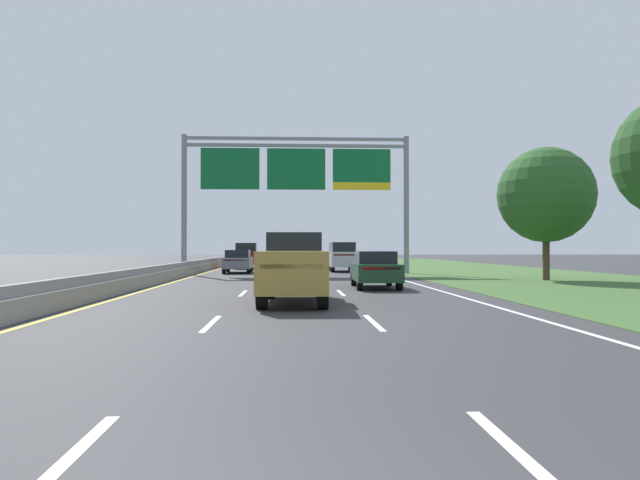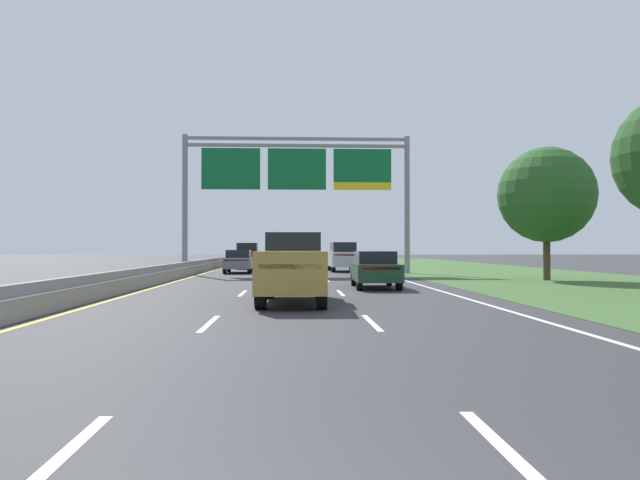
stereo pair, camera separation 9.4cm
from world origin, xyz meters
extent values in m
plane|color=#333335|center=(0.00, 35.00, 0.00)|extent=(220.00, 220.00, 0.00)
cube|color=white|center=(-1.85, 1.50, 0.00)|extent=(0.14, 3.00, 0.01)
cube|color=white|center=(-1.85, 10.50, 0.00)|extent=(0.14, 3.00, 0.01)
cube|color=white|center=(-1.85, 19.50, 0.00)|extent=(0.14, 3.00, 0.01)
cube|color=white|center=(-1.85, 28.50, 0.00)|extent=(0.14, 3.00, 0.01)
cube|color=white|center=(-1.85, 37.50, 0.00)|extent=(0.14, 3.00, 0.01)
cube|color=white|center=(-1.85, 46.50, 0.00)|extent=(0.14, 3.00, 0.01)
cube|color=white|center=(-1.85, 55.50, 0.00)|extent=(0.14, 3.00, 0.01)
cube|color=white|center=(-1.85, 64.50, 0.00)|extent=(0.14, 3.00, 0.01)
cube|color=white|center=(-1.85, 73.50, 0.00)|extent=(0.14, 3.00, 0.01)
cube|color=white|center=(-1.85, 82.50, 0.00)|extent=(0.14, 3.00, 0.01)
cube|color=white|center=(1.85, 1.50, 0.00)|extent=(0.14, 3.00, 0.01)
cube|color=white|center=(1.85, 10.50, 0.00)|extent=(0.14, 3.00, 0.01)
cube|color=white|center=(1.85, 19.50, 0.00)|extent=(0.14, 3.00, 0.01)
cube|color=white|center=(1.85, 28.50, 0.00)|extent=(0.14, 3.00, 0.01)
cube|color=white|center=(1.85, 37.50, 0.00)|extent=(0.14, 3.00, 0.01)
cube|color=white|center=(1.85, 46.50, 0.00)|extent=(0.14, 3.00, 0.01)
cube|color=white|center=(1.85, 55.50, 0.00)|extent=(0.14, 3.00, 0.01)
cube|color=white|center=(1.85, 64.50, 0.00)|extent=(0.14, 3.00, 0.01)
cube|color=white|center=(1.85, 73.50, 0.00)|extent=(0.14, 3.00, 0.01)
cube|color=white|center=(1.85, 82.50, 0.00)|extent=(0.14, 3.00, 0.01)
cube|color=white|center=(5.90, 35.00, 0.00)|extent=(0.16, 106.00, 0.01)
cube|color=gold|center=(-5.90, 35.00, 0.00)|extent=(0.16, 106.00, 0.01)
cube|color=#3D602D|center=(13.95, 35.00, 0.01)|extent=(14.00, 110.00, 0.02)
cube|color=gray|center=(-6.60, 35.00, 0.28)|extent=(0.60, 110.00, 0.55)
cube|color=gray|center=(-6.60, 35.00, 0.70)|extent=(0.25, 110.00, 0.30)
cylinder|color=gray|center=(-7.05, 36.45, 4.58)|extent=(0.36, 0.36, 9.16)
cylinder|color=gray|center=(7.65, 36.45, 4.58)|extent=(0.36, 0.36, 9.16)
cube|color=gray|center=(0.30, 36.45, 8.94)|extent=(14.70, 0.24, 0.20)
cube|color=gray|center=(0.30, 36.45, 8.49)|extent=(14.70, 0.24, 0.20)
cube|color=#0C602D|center=(-4.03, 36.27, 6.91)|extent=(3.83, 0.12, 2.71)
cube|color=#0C602D|center=(0.30, 36.27, 6.91)|extent=(3.83, 0.12, 2.71)
cube|color=#0C602D|center=(4.63, 36.27, 7.16)|extent=(3.83, 0.12, 2.21)
cube|color=yellow|center=(4.63, 36.27, 5.80)|extent=(3.83, 0.12, 0.50)
cube|color=#A38438|center=(0.05, 15.41, 0.92)|extent=(2.16, 5.46, 1.00)
cube|color=black|center=(0.07, 16.26, 1.81)|extent=(1.77, 1.95, 0.78)
cube|color=#B21414|center=(-0.03, 12.75, 1.22)|extent=(1.68, 0.13, 0.12)
cube|color=#A38438|center=(0.00, 13.68, 1.52)|extent=(2.06, 2.00, 0.20)
cylinder|color=black|center=(-0.75, 17.27, 0.42)|extent=(0.32, 0.85, 0.84)
cylinder|color=black|center=(0.95, 17.22, 0.42)|extent=(0.32, 0.85, 0.84)
cylinder|color=black|center=(-0.85, 13.60, 0.42)|extent=(0.32, 0.85, 0.84)
cylinder|color=black|center=(0.84, 13.55, 0.42)|extent=(0.32, 0.85, 0.84)
cube|color=maroon|center=(-3.72, 46.78, 0.91)|extent=(2.01, 4.75, 1.05)
cube|color=black|center=(-3.72, 46.63, 1.77)|extent=(1.71, 3.04, 0.68)
cube|color=#B21414|center=(-3.66, 44.48, 1.22)|extent=(1.60, 0.12, 0.12)
cylinder|color=black|center=(-4.58, 48.36, 0.38)|extent=(0.28, 0.77, 0.76)
cylinder|color=black|center=(-2.94, 48.40, 0.38)|extent=(0.28, 0.77, 0.76)
cylinder|color=black|center=(-4.50, 45.17, 0.38)|extent=(0.28, 0.77, 0.76)
cylinder|color=black|center=(-2.86, 45.21, 0.38)|extent=(0.28, 0.77, 0.76)
cube|color=#193D23|center=(3.55, 22.28, 0.69)|extent=(1.93, 4.44, 0.72)
cube|color=black|center=(3.54, 22.23, 1.31)|extent=(1.62, 2.34, 0.52)
cube|color=#B21414|center=(3.49, 20.12, 0.91)|extent=(1.53, 0.12, 0.12)
cylinder|color=black|center=(2.78, 23.79, 0.33)|extent=(0.24, 0.67, 0.66)
cylinder|color=black|center=(4.38, 23.75, 0.33)|extent=(0.24, 0.67, 0.66)
cylinder|color=black|center=(2.71, 20.80, 0.33)|extent=(0.24, 0.67, 0.66)
cylinder|color=black|center=(4.31, 20.76, 0.33)|extent=(0.24, 0.67, 0.66)
cube|color=slate|center=(-3.66, 37.95, 0.69)|extent=(1.88, 4.42, 0.72)
cube|color=black|center=(-3.66, 37.90, 1.31)|extent=(1.60, 2.32, 0.52)
cube|color=#B21414|center=(-3.63, 35.79, 0.91)|extent=(1.53, 0.10, 0.12)
cylinder|color=black|center=(-4.48, 39.44, 0.33)|extent=(0.23, 0.66, 0.66)
cylinder|color=black|center=(-2.88, 39.46, 0.33)|extent=(0.23, 0.66, 0.66)
cylinder|color=black|center=(-4.44, 36.45, 0.33)|extent=(0.23, 0.66, 0.66)
cylinder|color=black|center=(-2.84, 36.47, 0.33)|extent=(0.23, 0.66, 0.66)
cube|color=#B2B5BA|center=(3.65, 40.26, 0.91)|extent=(2.01, 4.74, 1.05)
cube|color=black|center=(3.65, 40.11, 1.77)|extent=(1.70, 3.04, 0.68)
cube|color=#B21414|center=(3.70, 37.95, 1.22)|extent=(1.60, 0.12, 0.12)
cylinder|color=black|center=(2.79, 41.84, 0.38)|extent=(0.28, 0.77, 0.76)
cylinder|color=black|center=(4.43, 41.88, 0.38)|extent=(0.28, 0.77, 0.76)
cylinder|color=black|center=(2.86, 38.64, 0.38)|extent=(0.28, 0.77, 0.76)
cylinder|color=black|center=(4.50, 38.68, 0.38)|extent=(0.28, 0.77, 0.76)
cylinder|color=#4C3823|center=(13.34, 27.66, 1.25)|extent=(0.36, 0.36, 2.50)
sphere|color=#285623|center=(13.34, 27.66, 4.50)|extent=(5.01, 5.01, 5.01)
camera|label=1|loc=(-0.05, -3.20, 1.72)|focal=33.69mm
camera|label=2|loc=(0.05, -3.20, 1.72)|focal=33.69mm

